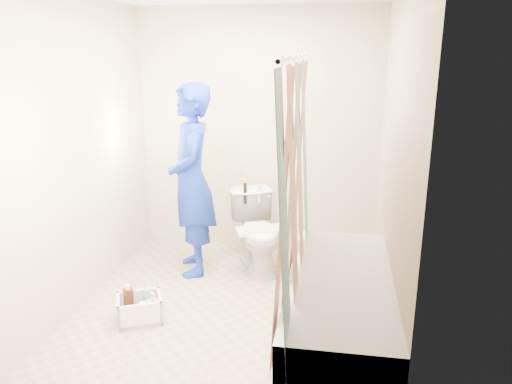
% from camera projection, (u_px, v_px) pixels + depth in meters
% --- Properties ---
extents(floor, '(2.60, 2.60, 0.00)m').
position_uv_depth(floor, '(233.00, 303.00, 4.07)').
color(floor, tan).
rests_on(floor, ground).
extents(wall_back, '(2.40, 0.02, 2.40)m').
position_uv_depth(wall_back, '(259.00, 132.00, 4.97)').
color(wall_back, '#BDB291').
rests_on(wall_back, ground).
extents(wall_front, '(2.40, 0.02, 2.40)m').
position_uv_depth(wall_front, '(175.00, 215.00, 2.51)').
color(wall_front, '#BDB291').
rests_on(wall_front, ground).
extents(wall_left, '(0.02, 2.60, 2.40)m').
position_uv_depth(wall_left, '(82.00, 154.00, 3.93)').
color(wall_left, '#BDB291').
rests_on(wall_left, ground).
extents(wall_right, '(0.02, 2.60, 2.40)m').
position_uv_depth(wall_right, '(395.00, 166.00, 3.55)').
color(wall_right, '#BDB291').
rests_on(wall_right, ground).
extents(bathtub, '(0.70, 1.75, 0.50)m').
position_uv_depth(bathtub, '(339.00, 309.00, 3.46)').
color(bathtub, silver).
rests_on(bathtub, ground).
extents(curtain_rod, '(0.02, 1.90, 0.02)m').
position_uv_depth(curtain_rod, '(297.00, 58.00, 3.04)').
color(curtain_rod, silver).
rests_on(curtain_rod, wall_back).
extents(shower_curtain, '(0.06, 1.75, 1.80)m').
position_uv_depth(shower_curtain, '(294.00, 203.00, 3.30)').
color(shower_curtain, white).
rests_on(shower_curtain, curtain_rod).
extents(toilet, '(0.65, 0.81, 0.72)m').
position_uv_depth(toilet, '(258.00, 232.00, 4.63)').
color(toilet, white).
rests_on(toilet, ground).
extents(tank_lid, '(0.48, 0.35, 0.03)m').
position_uv_depth(tank_lid, '(261.00, 230.00, 4.51)').
color(tank_lid, white).
rests_on(tank_lid, toilet).
extents(tank_internals, '(0.17, 0.10, 0.24)m').
position_uv_depth(tank_internals, '(249.00, 191.00, 4.70)').
color(tank_internals, black).
rests_on(tank_internals, toilet).
extents(plumber, '(0.61, 0.74, 1.73)m').
position_uv_depth(plumber, '(192.00, 181.00, 4.45)').
color(plumber, '#101FA7').
rests_on(plumber, ground).
extents(cleaning_caddy, '(0.41, 0.37, 0.25)m').
position_uv_depth(cleaning_caddy, '(141.00, 309.00, 3.80)').
color(cleaning_caddy, white).
rests_on(cleaning_caddy, ground).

